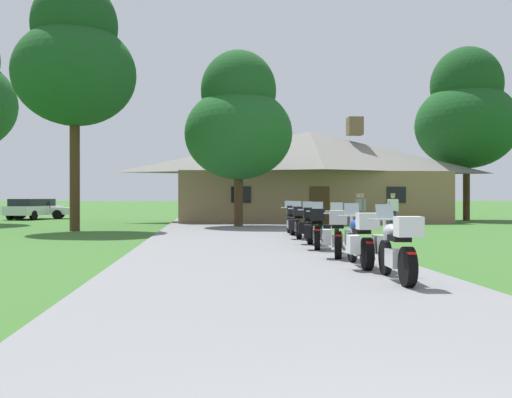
{
  "coord_description": "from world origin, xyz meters",
  "views": [
    {
      "loc": [
        -1.19,
        -2.01,
        1.47
      ],
      "look_at": [
        0.82,
        21.84,
        1.43
      ],
      "focal_mm": 41.17,
      "sensor_mm": 36.0,
      "label": 1
    }
  ],
  "objects_px": {
    "tree_by_lodge_front": "(239,121)",
    "parked_white_sedan_far_left": "(39,210)",
    "parked_white_suv_far_left": "(33,208)",
    "bystander_white_shirt_beside_signpost": "(393,209)",
    "motorcycle_silver_sixth_in_row": "(298,223)",
    "motorcycle_silver_nearest_to_camera": "(398,249)",
    "motorcycle_yellow_third_in_row": "(338,234)",
    "bystander_gray_shirt_near_lodge": "(358,208)",
    "motorcycle_green_fourth_in_row": "(317,229)",
    "bystander_gray_shirt_by_tree": "(362,209)",
    "motorcycle_blue_second_in_row": "(362,240)",
    "tree_right_of_lodge": "(466,113)",
    "motorcycle_green_farthest_in_row": "(291,220)",
    "motorcycle_black_fifth_in_row": "(309,226)",
    "tree_left_near": "(75,60)"
  },
  "relations": [
    {
      "from": "bystander_white_shirt_beside_signpost",
      "to": "tree_right_of_lodge",
      "type": "bearing_deg",
      "value": 47.56
    },
    {
      "from": "motorcycle_yellow_third_in_row",
      "to": "motorcycle_green_farthest_in_row",
      "type": "height_order",
      "value": "same"
    },
    {
      "from": "bystander_gray_shirt_near_lodge",
      "to": "tree_by_lodge_front",
      "type": "relative_size",
      "value": 0.19
    },
    {
      "from": "bystander_white_shirt_beside_signpost",
      "to": "motorcycle_silver_sixth_in_row",
      "type": "bearing_deg",
      "value": -133.8
    },
    {
      "from": "motorcycle_silver_nearest_to_camera",
      "to": "motorcycle_silver_sixth_in_row",
      "type": "xyz_separation_m",
      "value": [
        -0.01,
        10.71,
        -0.01
      ]
    },
    {
      "from": "motorcycle_silver_nearest_to_camera",
      "to": "motorcycle_green_fourth_in_row",
      "type": "distance_m",
      "value": 6.51
    },
    {
      "from": "motorcycle_silver_sixth_in_row",
      "to": "parked_white_sedan_far_left",
      "type": "relative_size",
      "value": 0.47
    },
    {
      "from": "tree_right_of_lodge",
      "to": "tree_by_lodge_front",
      "type": "bearing_deg",
      "value": -152.91
    },
    {
      "from": "motorcycle_blue_second_in_row",
      "to": "motorcycle_green_fourth_in_row",
      "type": "relative_size",
      "value": 1.01
    },
    {
      "from": "tree_right_of_lodge",
      "to": "parked_white_suv_far_left",
      "type": "relative_size",
      "value": 2.3
    },
    {
      "from": "bystander_white_shirt_beside_signpost",
      "to": "bystander_gray_shirt_by_tree",
      "type": "height_order",
      "value": "same"
    },
    {
      "from": "bystander_gray_shirt_by_tree",
      "to": "tree_right_of_lodge",
      "type": "bearing_deg",
      "value": 118.22
    },
    {
      "from": "tree_right_of_lodge",
      "to": "parked_white_sedan_far_left",
      "type": "height_order",
      "value": "tree_right_of_lodge"
    },
    {
      "from": "bystander_gray_shirt_near_lodge",
      "to": "parked_white_sedan_far_left",
      "type": "bearing_deg",
      "value": 88.54
    },
    {
      "from": "motorcycle_blue_second_in_row",
      "to": "bystander_gray_shirt_near_lodge",
      "type": "distance_m",
      "value": 18.24
    },
    {
      "from": "motorcycle_green_fourth_in_row",
      "to": "tree_by_lodge_front",
      "type": "height_order",
      "value": "tree_by_lodge_front"
    },
    {
      "from": "motorcycle_silver_nearest_to_camera",
      "to": "parked_white_sedan_far_left",
      "type": "height_order",
      "value": "motorcycle_silver_nearest_to_camera"
    },
    {
      "from": "motorcycle_green_farthest_in_row",
      "to": "bystander_gray_shirt_near_lodge",
      "type": "xyz_separation_m",
      "value": [
        4.44,
        6.8,
        0.33
      ]
    },
    {
      "from": "bystander_white_shirt_beside_signpost",
      "to": "parked_white_sedan_far_left",
      "type": "xyz_separation_m",
      "value": [
        -20.39,
        15.24,
        -0.31
      ]
    },
    {
      "from": "motorcycle_green_farthest_in_row",
      "to": "bystander_white_shirt_beside_signpost",
      "type": "xyz_separation_m",
      "value": [
        5.44,
        4.27,
        0.33
      ]
    },
    {
      "from": "tree_by_lodge_front",
      "to": "parked_white_sedan_far_left",
      "type": "xyz_separation_m",
      "value": [
        -13.27,
        12.91,
        -4.66
      ]
    },
    {
      "from": "parked_white_suv_far_left",
      "to": "bystander_gray_shirt_by_tree",
      "type": "bearing_deg",
      "value": -19.33
    },
    {
      "from": "motorcycle_blue_second_in_row",
      "to": "bystander_white_shirt_beside_signpost",
      "type": "distance_m",
      "value": 16.13
    },
    {
      "from": "tree_by_lodge_front",
      "to": "tree_left_near",
      "type": "bearing_deg",
      "value": -161.03
    },
    {
      "from": "tree_by_lodge_front",
      "to": "parked_white_suv_far_left",
      "type": "height_order",
      "value": "tree_by_lodge_front"
    },
    {
      "from": "motorcycle_silver_nearest_to_camera",
      "to": "motorcycle_black_fifth_in_row",
      "type": "bearing_deg",
      "value": 93.44
    },
    {
      "from": "parked_white_suv_far_left",
      "to": "parked_white_sedan_far_left",
      "type": "height_order",
      "value": "parked_white_suv_far_left"
    },
    {
      "from": "motorcycle_silver_sixth_in_row",
      "to": "motorcycle_green_farthest_in_row",
      "type": "xyz_separation_m",
      "value": [
        0.06,
        2.21,
        0.01
      ]
    },
    {
      "from": "motorcycle_silver_nearest_to_camera",
      "to": "motorcycle_yellow_third_in_row",
      "type": "distance_m",
      "value": 4.21
    },
    {
      "from": "motorcycle_silver_sixth_in_row",
      "to": "bystander_gray_shirt_by_tree",
      "type": "bearing_deg",
      "value": 65.73
    },
    {
      "from": "motorcycle_green_fourth_in_row",
      "to": "bystander_white_shirt_beside_signpost",
      "type": "relative_size",
      "value": 1.23
    },
    {
      "from": "bystander_white_shirt_beside_signpost",
      "to": "parked_white_suv_far_left",
      "type": "relative_size",
      "value": 0.34
    },
    {
      "from": "motorcycle_silver_sixth_in_row",
      "to": "bystander_gray_shirt_near_lodge",
      "type": "bearing_deg",
      "value": 69.44
    },
    {
      "from": "motorcycle_green_fourth_in_row",
      "to": "bystander_gray_shirt_near_lodge",
      "type": "relative_size",
      "value": 1.23
    },
    {
      "from": "bystander_gray_shirt_near_lodge",
      "to": "tree_right_of_lodge",
      "type": "relative_size",
      "value": 0.15
    },
    {
      "from": "motorcycle_blue_second_in_row",
      "to": "bystander_gray_shirt_by_tree",
      "type": "xyz_separation_m",
      "value": [
        4.27,
        15.87,
        0.34
      ]
    },
    {
      "from": "motorcycle_yellow_third_in_row",
      "to": "tree_right_of_lodge",
      "type": "relative_size",
      "value": 0.18
    },
    {
      "from": "motorcycle_green_farthest_in_row",
      "to": "bystander_white_shirt_beside_signpost",
      "type": "distance_m",
      "value": 6.92
    },
    {
      "from": "motorcycle_yellow_third_in_row",
      "to": "parked_white_sedan_far_left",
      "type": "xyz_separation_m",
      "value": [
        -14.81,
        28.23,
        0.03
      ]
    },
    {
      "from": "motorcycle_green_farthest_in_row",
      "to": "parked_white_suv_far_left",
      "type": "bearing_deg",
      "value": 131.44
    },
    {
      "from": "bystander_white_shirt_beside_signpost",
      "to": "bystander_gray_shirt_by_tree",
      "type": "bearing_deg",
      "value": 146.79
    },
    {
      "from": "bystander_white_shirt_beside_signpost",
      "to": "tree_right_of_lodge",
      "type": "distance_m",
      "value": 14.43
    },
    {
      "from": "motorcycle_silver_nearest_to_camera",
      "to": "tree_by_lodge_front",
      "type": "xyz_separation_m",
      "value": [
        -1.63,
        19.52,
        4.68
      ]
    },
    {
      "from": "motorcycle_green_fourth_in_row",
      "to": "motorcycle_silver_sixth_in_row",
      "type": "relative_size",
      "value": 0.99
    },
    {
      "from": "parked_white_suv_far_left",
      "to": "motorcycle_silver_nearest_to_camera",
      "type": "bearing_deg",
      "value": -48.62
    },
    {
      "from": "bystander_white_shirt_beside_signpost",
      "to": "parked_white_sedan_far_left",
      "type": "bearing_deg",
      "value": 139.74
    },
    {
      "from": "motorcycle_silver_nearest_to_camera",
      "to": "tree_right_of_lodge",
      "type": "height_order",
      "value": "tree_right_of_lodge"
    },
    {
      "from": "motorcycle_silver_nearest_to_camera",
      "to": "motorcycle_yellow_third_in_row",
      "type": "relative_size",
      "value": 1.01
    },
    {
      "from": "motorcycle_yellow_third_in_row",
      "to": "tree_right_of_lodge",
      "type": "xyz_separation_m",
      "value": [
        13.81,
        23.18,
        6.39
      ]
    },
    {
      "from": "motorcycle_green_fourth_in_row",
      "to": "bystander_gray_shirt_by_tree",
      "type": "distance_m",
      "value": 12.22
    }
  ]
}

